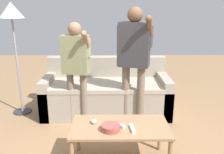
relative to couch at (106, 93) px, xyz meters
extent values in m
cube|color=#9E9384|center=(0.00, -0.04, -0.08)|extent=(1.93, 0.83, 0.45)
cube|color=#AA9F8F|center=(0.00, -0.10, 0.18)|extent=(1.65, 0.71, 0.06)
cube|color=#9E9384|center=(0.00, 0.29, 0.34)|extent=(1.93, 0.18, 0.39)
cube|color=#9E9384|center=(-0.90, -0.04, 0.00)|extent=(0.14, 0.83, 0.60)
cube|color=#9E9384|center=(0.90, -0.04, 0.00)|extent=(0.14, 0.83, 0.60)
cube|color=#997551|center=(0.16, -1.35, 0.12)|extent=(1.02, 0.54, 0.03)
cylinder|color=#997551|center=(-0.32, -1.11, -0.10)|extent=(0.04, 0.04, 0.42)
cylinder|color=#997551|center=(0.64, -1.11, -0.10)|extent=(0.04, 0.04, 0.42)
cylinder|color=#B24C47|center=(0.07, -1.44, 0.16)|extent=(0.19, 0.19, 0.06)
ellipsoid|color=white|center=(-0.12, -1.28, 0.16)|extent=(0.06, 0.09, 0.05)
cylinder|color=#4C4C51|center=(-0.12, -1.27, 0.19)|extent=(0.02, 0.02, 0.01)
cylinder|color=#2D2D33|center=(-1.35, -0.04, -0.30)|extent=(0.28, 0.28, 0.02)
cylinder|color=gray|center=(-1.35, -0.04, 0.44)|extent=(0.03, 0.03, 1.45)
cone|color=silver|center=(-1.35, -0.04, 1.28)|extent=(0.35, 0.35, 0.22)
cylinder|color=#756656|center=(-0.50, -0.40, 0.07)|extent=(0.09, 0.09, 0.75)
cylinder|color=#756656|center=(-0.31, -0.44, 0.07)|extent=(0.09, 0.09, 0.75)
cube|color=gray|center=(-0.41, -0.42, 0.71)|extent=(0.39, 0.25, 0.52)
sphere|color=#936B4C|center=(-0.41, -0.42, 1.05)|extent=(0.18, 0.18, 0.18)
cylinder|color=#936B4C|center=(-0.58, -0.39, 0.68)|extent=(0.07, 0.07, 0.49)
cylinder|color=gray|center=(-0.23, -0.45, 0.81)|extent=(0.07, 0.07, 0.24)
cylinder|color=#936B4C|center=(-0.25, -0.55, 0.93)|extent=(0.09, 0.20, 0.23)
sphere|color=#936B4C|center=(-0.27, -0.64, 1.01)|extent=(0.07, 0.07, 0.07)
cylinder|color=#756656|center=(0.28, -0.40, 0.12)|extent=(0.11, 0.11, 0.85)
cylinder|color=#756656|center=(0.48, -0.47, 0.12)|extent=(0.11, 0.11, 0.85)
cube|color=#38383D|center=(0.38, -0.43, 0.84)|extent=(0.45, 0.32, 0.59)
sphere|color=brown|center=(0.38, -0.43, 1.23)|extent=(0.20, 0.20, 0.20)
cylinder|color=brown|center=(0.19, -0.38, 0.82)|extent=(0.07, 0.07, 0.56)
cylinder|color=#38383D|center=(0.57, -0.49, 0.95)|extent=(0.07, 0.07, 0.28)
cylinder|color=brown|center=(0.54, -0.59, 1.10)|extent=(0.13, 0.24, 0.25)
sphere|color=brown|center=(0.51, -0.69, 1.19)|extent=(0.08, 0.08, 0.08)
cube|color=white|center=(0.28, -1.44, 0.15)|extent=(0.05, 0.16, 0.03)
cylinder|color=silver|center=(0.28, -1.41, 0.17)|extent=(0.01, 0.01, 0.00)
cube|color=silver|center=(0.29, -1.48, 0.17)|extent=(0.02, 0.02, 0.00)
cube|color=white|center=(0.15, -1.36, 0.15)|extent=(0.14, 0.13, 0.03)
cylinder|color=silver|center=(0.13, -1.34, 0.17)|extent=(0.01, 0.01, 0.00)
cube|color=silver|center=(0.18, -1.39, 0.17)|extent=(0.02, 0.02, 0.00)
camera|label=1|loc=(0.06, -3.59, 1.33)|focal=38.40mm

